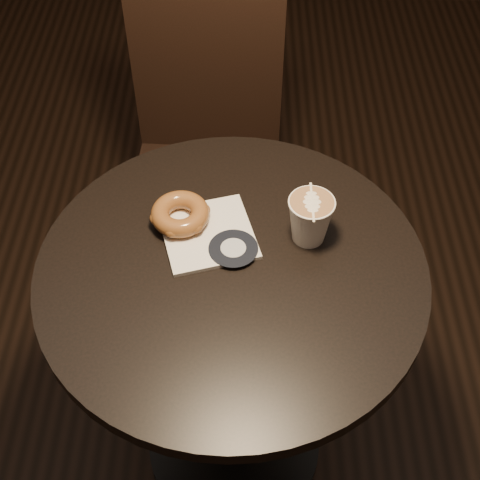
{
  "coord_description": "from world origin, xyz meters",
  "views": [
    {
      "loc": [
        0.02,
        -0.74,
        1.68
      ],
      "look_at": [
        0.01,
        0.03,
        0.79
      ],
      "focal_mm": 50.0,
      "sensor_mm": 36.0,
      "label": 1
    }
  ],
  "objects_px": {
    "chair": "(207,137)",
    "pastry_bag": "(208,234)",
    "doughnut": "(180,214)",
    "latte_cup": "(310,220)",
    "cafe_table": "(232,328)"
  },
  "relations": [
    {
      "from": "cafe_table",
      "to": "latte_cup",
      "type": "xyz_separation_m",
      "value": [
        0.14,
        0.07,
        0.25
      ]
    },
    {
      "from": "pastry_bag",
      "to": "latte_cup",
      "type": "bearing_deg",
      "value": -16.32
    },
    {
      "from": "latte_cup",
      "to": "chair",
      "type": "bearing_deg",
      "value": 112.24
    },
    {
      "from": "pastry_bag",
      "to": "latte_cup",
      "type": "xyz_separation_m",
      "value": [
        0.18,
        -0.0,
        0.04
      ]
    },
    {
      "from": "cafe_table",
      "to": "pastry_bag",
      "type": "distance_m",
      "value": 0.22
    },
    {
      "from": "chair",
      "to": "cafe_table",
      "type": "bearing_deg",
      "value": -79.77
    },
    {
      "from": "chair",
      "to": "doughnut",
      "type": "height_order",
      "value": "chair"
    },
    {
      "from": "cafe_table",
      "to": "latte_cup",
      "type": "bearing_deg",
      "value": 26.26
    },
    {
      "from": "pastry_bag",
      "to": "doughnut",
      "type": "height_order",
      "value": "doughnut"
    },
    {
      "from": "chair",
      "to": "pastry_bag",
      "type": "height_order",
      "value": "chair"
    },
    {
      "from": "doughnut",
      "to": "latte_cup",
      "type": "bearing_deg",
      "value": -7.73
    },
    {
      "from": "doughnut",
      "to": "cafe_table",
      "type": "bearing_deg",
      "value": -46.42
    },
    {
      "from": "cafe_table",
      "to": "pastry_bag",
      "type": "height_order",
      "value": "pastry_bag"
    },
    {
      "from": "doughnut",
      "to": "latte_cup",
      "type": "height_order",
      "value": "latte_cup"
    },
    {
      "from": "chair",
      "to": "pastry_bag",
      "type": "xyz_separation_m",
      "value": [
        0.03,
        -0.53,
        0.22
      ]
    }
  ]
}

